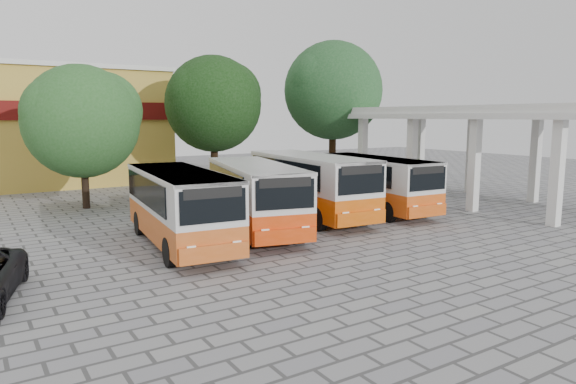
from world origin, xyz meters
TOP-DOWN VIEW (x-y plane):
  - ground at (0.00, 0.00)m, footprint 90.00×90.00m
  - terminal_shelter at (10.50, 4.00)m, footprint 6.80×15.80m
  - shophouse_block at (-11.00, 25.99)m, footprint 20.40×10.40m
  - bus_far_left at (-7.44, 3.01)m, footprint 3.16×8.07m
  - bus_centre_left at (-3.89, 3.66)m, footprint 4.21×8.40m
  - bus_centre_right at (-0.22, 4.87)m, footprint 3.26×8.56m
  - bus_far_right at (3.43, 4.47)m, footprint 2.85×7.85m
  - tree_left at (-8.73, 13.41)m, footprint 6.17×5.88m
  - tree_middle at (-0.06, 16.09)m, footprint 6.54×6.23m
  - tree_right at (8.04, 13.91)m, footprint 7.15×6.81m

SIDE VIEW (x-z plane):
  - ground at x=0.00m, z-range 0.00..0.00m
  - bus_far_right at x=3.43m, z-range 0.22..3.00m
  - bus_far_left at x=-7.44m, z-range 0.22..3.06m
  - bus_centre_left at x=-3.89m, z-range 0.23..3.10m
  - bus_centre_right at x=-0.22m, z-range 0.24..3.25m
  - shophouse_block at x=-11.00m, z-range 0.01..8.31m
  - tree_left at x=-8.73m, z-range 1.01..8.53m
  - terminal_shelter at x=10.50m, z-range 2.21..7.61m
  - tree_middle at x=-0.06m, z-range 1.46..10.22m
  - tree_right at x=8.04m, z-range 1.83..11.84m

